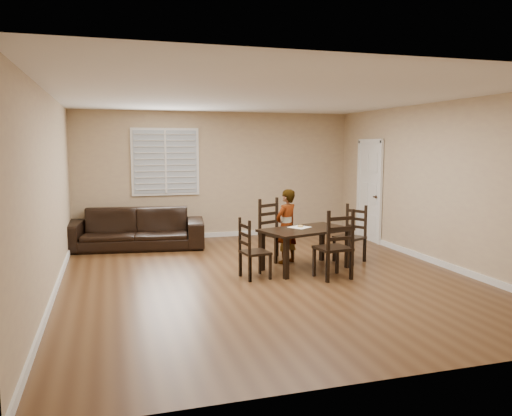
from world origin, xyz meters
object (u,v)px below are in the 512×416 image
(dining_table, at_px, (306,234))
(chair_left, at_px, (248,252))
(sofa, at_px, (136,229))
(chair_near, at_px, (271,231))
(child, at_px, (286,226))
(chair_far, at_px, (338,248))
(donut, at_px, (300,226))
(chair_right, at_px, (354,235))

(dining_table, bearing_deg, chair_left, 179.15)
(sofa, bearing_deg, chair_near, -27.75)
(chair_left, height_order, child, child)
(chair_near, xyz_separation_m, child, (0.14, -0.39, 0.15))
(chair_left, height_order, sofa, chair_left)
(chair_far, bearing_deg, donut, -82.61)
(child, height_order, donut, child)
(chair_near, height_order, chair_right, chair_near)
(dining_table, height_order, chair_left, chair_left)
(chair_far, bearing_deg, dining_table, -81.81)
(chair_right, distance_m, child, 1.21)
(dining_table, distance_m, sofa, 3.56)
(dining_table, bearing_deg, donut, 83.66)
(chair_right, bearing_deg, chair_left, -100.26)
(chair_left, bearing_deg, chair_right, -81.48)
(chair_near, height_order, child, child)
(chair_right, xyz_separation_m, sofa, (-3.58, 2.15, -0.06))
(chair_left, xyz_separation_m, donut, (1.01, 0.46, 0.27))
(chair_right, bearing_deg, dining_table, -99.27)
(chair_near, distance_m, child, 0.44)
(chair_right, relative_size, child, 0.77)
(chair_right, xyz_separation_m, child, (-1.19, 0.15, 0.19))
(chair_near, bearing_deg, dining_table, -97.93)
(chair_left, xyz_separation_m, sofa, (-1.50, 2.79, -0.03))
(chair_near, height_order, chair_left, chair_near)
(chair_near, relative_size, chair_far, 1.01)
(donut, height_order, sofa, sofa)
(chair_near, xyz_separation_m, chair_far, (0.50, -1.62, -0.00))
(chair_near, bearing_deg, chair_left, -148.68)
(chair_left, distance_m, donut, 1.14)
(child, bearing_deg, sofa, -70.56)
(donut, bearing_deg, child, 110.00)
(child, bearing_deg, chair_left, 11.11)
(dining_table, bearing_deg, chair_near, 91.29)
(chair_far, relative_size, chair_left, 1.16)
(chair_far, xyz_separation_m, child, (-0.36, 1.24, 0.15))
(dining_table, xyz_separation_m, chair_far, (0.21, -0.74, -0.09))
(chair_left, relative_size, donut, 9.74)
(chair_far, bearing_deg, sofa, -56.94)
(child, bearing_deg, chair_far, 75.48)
(child, relative_size, donut, 13.46)
(chair_left, xyz_separation_m, child, (0.89, 0.79, 0.22))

